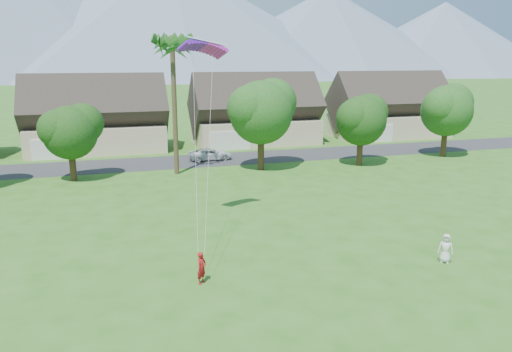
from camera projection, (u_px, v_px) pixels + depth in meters
name	position (u px, v px, depth m)	size (l,w,h in m)	color
ground	(328.00, 321.00, 20.20)	(500.00, 500.00, 0.00)	#2D6019
street	(189.00, 161.00, 51.85)	(90.00, 7.00, 0.01)	#2D2D30
kite_flyer	(202.00, 268.00, 23.43)	(0.57, 0.37, 1.56)	#A51217
watcher	(446.00, 248.00, 25.87)	(0.76, 0.49, 1.55)	silver
parked_car	(210.00, 154.00, 52.37)	(2.05, 4.45, 1.24)	silver
mountain_ridge	(134.00, 22.00, 258.55)	(540.00, 240.00, 70.00)	slate
houses_row	(179.00, 118.00, 59.57)	(72.75, 8.19, 8.86)	beige
tree_row	(186.00, 121.00, 44.74)	(62.27, 6.67, 8.45)	#47301C
fan_palm	(172.00, 42.00, 43.46)	(3.00, 3.00, 13.80)	#4C3D26
parafoil_kite	(203.00, 46.00, 29.25)	(3.24, 1.52, 0.50)	#6017AE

